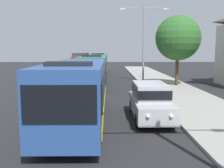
{
  "coord_description": "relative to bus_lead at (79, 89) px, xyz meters",
  "views": [
    {
      "loc": [
        0.2,
        -0.65,
        3.63
      ],
      "look_at": [
        0.41,
        15.07,
        1.57
      ],
      "focal_mm": 41.35,
      "sensor_mm": 36.0,
      "label": 1
    }
  ],
  "objects": [
    {
      "name": "box_truck_oncoming",
      "position": [
        -3.3,
        31.48,
        0.02
      ],
      "size": [
        2.35,
        7.56,
        3.15
      ],
      "color": "maroon",
      "rests_on": "ground_plane"
    },
    {
      "name": "roadside_tree",
      "position": [
        8.33,
        12.64,
        3.12
      ],
      "size": [
        4.42,
        4.42,
        6.88
      ],
      "color": "#4C3823",
      "rests_on": "sidewalk"
    },
    {
      "name": "bus_lead",
      "position": [
        0.0,
        0.0,
        0.0
      ],
      "size": [
        2.58,
        10.54,
        3.21
      ],
      "color": "#284C8C",
      "rests_on": "ground_plane"
    },
    {
      "name": "bus_middle",
      "position": [
        0.0,
        27.09,
        0.0
      ],
      "size": [
        2.58,
        11.74,
        3.21
      ],
      "color": "#284C8C",
      "rests_on": "ground_plane"
    },
    {
      "name": "streetlamp_mid",
      "position": [
        5.4,
        15.97,
        3.45
      ],
      "size": [
        5.35,
        0.28,
        8.2
      ],
      "color": "gray",
      "rests_on": "sidewalk"
    },
    {
      "name": "white_suv",
      "position": [
        3.7,
        0.45,
        -0.65
      ],
      "size": [
        1.86,
        5.1,
        1.9
      ],
      "color": "#B7B7BC",
      "rests_on": "ground_plane"
    },
    {
      "name": "bus_second_in_line",
      "position": [
        0.0,
        13.6,
        0.0
      ],
      "size": [
        2.58,
        11.46,
        3.21
      ],
      "color": "#33724C",
      "rests_on": "ground_plane"
    }
  ]
}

